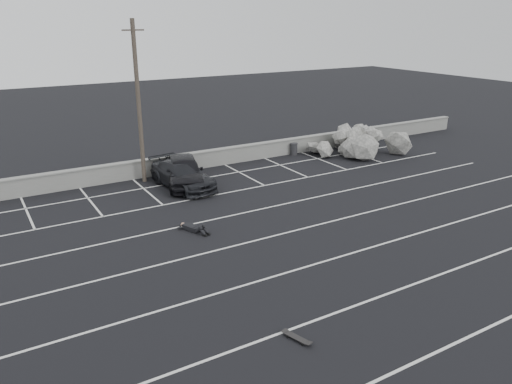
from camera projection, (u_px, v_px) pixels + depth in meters
ground at (300, 269)px, 18.69m from camera, size 120.00×120.00×0.00m
seawall at (164, 165)px, 29.85m from camera, size 50.00×0.45×1.06m
stall_lines at (241, 229)px, 22.22m from camera, size 36.00×20.05×0.01m
car_left at (184, 170)px, 27.79m from camera, size 3.25×5.26×1.67m
car_right at (183, 175)px, 27.43m from camera, size 2.62×5.09×1.41m
utility_pole at (139, 103)px, 27.17m from camera, size 1.18×0.24×8.87m
trash_bin at (294, 149)px, 34.01m from camera, size 0.63×0.63×0.81m
riprap_pile at (357, 143)px, 34.57m from camera, size 6.43×5.04×1.74m
person at (190, 225)px, 22.06m from camera, size 2.21×2.67×0.43m
skateboard at (297, 338)px, 14.54m from camera, size 0.45×0.85×0.10m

